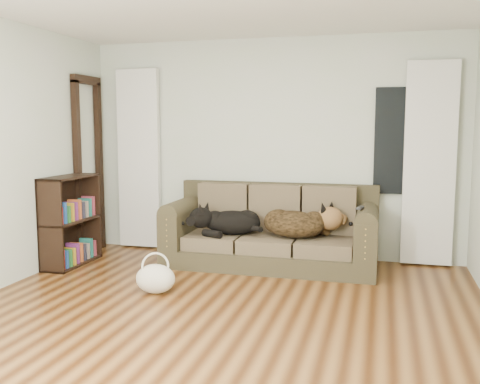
% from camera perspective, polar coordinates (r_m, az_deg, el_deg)
% --- Properties ---
extents(floor, '(5.00, 5.00, 0.00)m').
position_cam_1_polar(floor, '(4.33, -3.71, -14.24)').
color(floor, '#3D1F0A').
rests_on(floor, ground).
extents(wall_back, '(4.50, 0.04, 2.60)m').
position_cam_1_polar(wall_back, '(6.45, 3.36, 4.66)').
color(wall_back, beige).
rests_on(wall_back, ground).
extents(curtain_left, '(0.55, 0.08, 2.25)m').
position_cam_1_polar(curtain_left, '(6.93, -10.71, 3.48)').
color(curtain_left, silver).
rests_on(curtain_left, ground).
extents(curtain_right, '(0.55, 0.08, 2.25)m').
position_cam_1_polar(curtain_right, '(6.27, 19.55, 2.82)').
color(curtain_right, silver).
rests_on(curtain_right, ground).
extents(window_pane, '(0.50, 0.03, 1.20)m').
position_cam_1_polar(window_pane, '(6.29, 16.42, 5.23)').
color(window_pane, black).
rests_on(window_pane, wall_back).
extents(door_casing, '(0.07, 0.60, 2.10)m').
position_cam_1_polar(door_casing, '(6.85, -15.81, 2.45)').
color(door_casing, black).
rests_on(door_casing, ground).
extents(sofa, '(2.35, 1.01, 0.96)m').
position_cam_1_polar(sofa, '(6.02, 3.27, -3.67)').
color(sofa, '#2E2C1E').
rests_on(sofa, floor).
extents(dog_black_lab, '(0.67, 0.49, 0.27)m').
position_cam_1_polar(dog_black_lab, '(6.07, -1.17, -3.29)').
color(dog_black_lab, black).
rests_on(dog_black_lab, sofa).
extents(dog_shepherd, '(0.84, 0.68, 0.32)m').
position_cam_1_polar(dog_shepherd, '(5.93, 6.20, -3.46)').
color(dog_shepherd, black).
rests_on(dog_shepherd, sofa).
extents(tv_remote, '(0.08, 0.18, 0.02)m').
position_cam_1_polar(tv_remote, '(5.66, 12.68, -1.65)').
color(tv_remote, black).
rests_on(tv_remote, sofa).
extents(tote_bag, '(0.43, 0.36, 0.28)m').
position_cam_1_polar(tote_bag, '(5.16, -9.01, -8.90)').
color(tote_bag, beige).
rests_on(tote_bag, floor).
extents(bookshelf, '(0.39, 0.84, 1.01)m').
position_cam_1_polar(bookshelf, '(6.34, -17.61, -2.97)').
color(bookshelf, black).
rests_on(bookshelf, floor).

